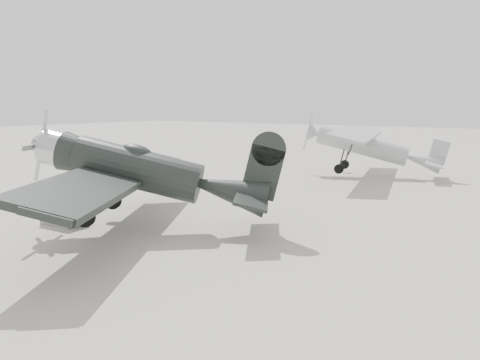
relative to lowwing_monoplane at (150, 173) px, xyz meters
The scene contains 4 objects.
ground 3.64m from the lowwing_monoplane, 16.81° to the left, with size 160.00×160.00×0.00m, color gray.
lowwing_monoplane is the anchor object (origin of this frame).
highwing_monoplane 15.89m from the lowwing_monoplane, 82.57° to the left, with size 8.01×11.19×3.16m.
equipment_block 3.67m from the lowwing_monoplane, 160.50° to the right, with size 1.47×0.92×0.73m, color slate.
Camera 1 is at (7.91, -11.93, 4.15)m, focal length 35.00 mm.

